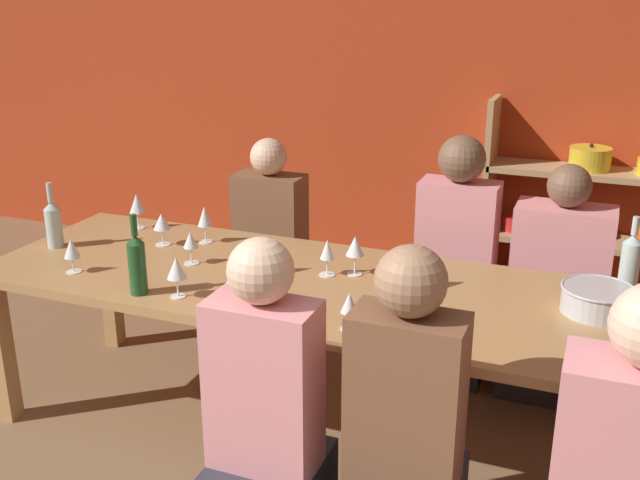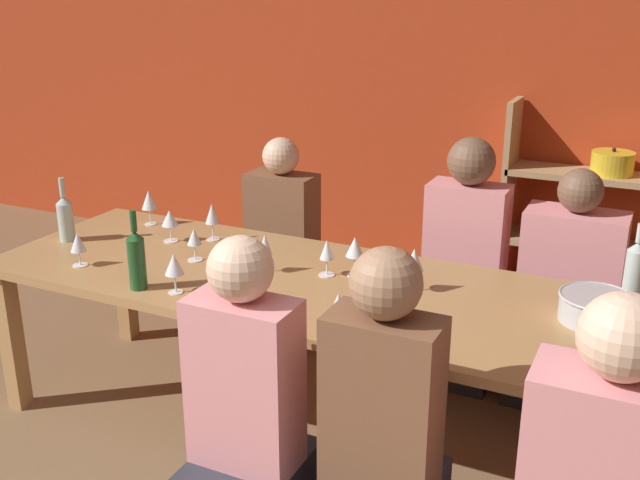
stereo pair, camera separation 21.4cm
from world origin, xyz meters
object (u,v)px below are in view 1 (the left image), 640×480
Objects in this scene: dining_table at (311,297)px; wine_glass_white_b at (176,269)px; wine_glass_white_a at (349,304)px; wine_glass_empty_b at (265,247)px; wine_glass_red_c at (355,247)px; shelf_unit at (584,233)px; person_near_c at (403,471)px; wine_bottle_dark at (53,223)px; wine_glass_white_d at (327,251)px; wine_bottle_green at (630,262)px; wine_glass_red_b at (162,223)px; wine_glass_red_d at (231,284)px; person_far_a at (454,284)px; person_far_b at (271,267)px; wine_glass_white_e at (416,259)px; wine_glass_red_a at (72,250)px; wine_glass_white_c at (137,204)px; wine_glass_red_e at (205,218)px; person_near_a at (266,451)px; mixing_bowl at (598,299)px; wine_glass_empty_a at (190,241)px; wine_bottle_amber at (137,263)px; person_far_c at (556,308)px.

wine_glass_white_b is at bearing -141.61° from dining_table.
wine_glass_empty_b is (-0.51, 0.38, 0.02)m from wine_glass_white_a.
wine_glass_red_c reaches higher than wine_glass_empty_b.
person_near_c is at bearing -98.78° from shelf_unit.
wine_glass_white_d is (1.31, 0.13, -0.01)m from wine_bottle_dark.
wine_bottle_green reaches higher than wine_glass_red_b.
wine_glass_white_b is 0.26m from wine_glass_red_d.
person_far_a reaches higher than person_near_c.
person_far_b is at bearing 130.14° from wine_glass_white_d.
person_far_a is at bearing -178.72° from person_far_b.
wine_glass_white_e is at bearing 38.06° from wine_glass_red_d.
wine_glass_red_a is 0.91× the size of wine_glass_white_b.
wine_glass_white_c is (-1.37, 0.69, 0.03)m from wine_glass_white_a.
wine_glass_red_d reaches higher than dining_table.
wine_glass_red_d is 0.80m from wine_glass_red_e.
wine_glass_red_a is 1.09m from wine_glass_white_d.
wine_glass_white_d is 0.14× the size of person_far_b.
wine_glass_empty_b is at bearing -160.13° from wine_glass_red_c.
wine_glass_empty_b is (-0.36, -0.13, -0.00)m from wine_glass_red_c.
wine_glass_white_e is 0.85m from person_far_a.
shelf_unit reaches higher than wine_glass_red_b.
wine_glass_red_a is 0.82m from wine_glass_red_d.
wine_glass_red_c is 0.95× the size of wine_glass_white_e.
wine_glass_red_e is 1.39m from person_near_a.
wine_glass_red_d is at bearing -121.34° from wine_glass_red_c.
wine_glass_white_a is 0.78× the size of wine_glass_white_e.
mixing_bowl is 1.83× the size of wine_glass_red_a.
wine_glass_empty_b is (0.86, -0.32, -0.01)m from wine_glass_white_c.
wine_glass_white_c is (-0.50, 0.33, 0.02)m from wine_glass_empty_a.
wine_glass_red_b is at bearing 178.83° from wine_glass_red_c.
shelf_unit reaches higher than dining_table.
wine_bottle_amber is at bearing -164.21° from mixing_bowl.
person_far_a is (0.28, 1.62, 0.01)m from person_near_a.
mixing_bowl is at bearing 15.79° from wine_bottle_amber.
wine_glass_white_d is (-0.11, -0.05, -0.01)m from wine_glass_red_c.
dining_table is 2.50× the size of person_far_b.
person_far_a is 1.09× the size of person_far_c.
wine_bottle_green reaches higher than wine_glass_empty_a.
shelf_unit reaches higher than wine_glass_white_a.
wine_glass_red_d is at bearing -6.82° from wine_glass_red_a.
wine_bottle_dark is at bearing -155.86° from wine_glass_red_b.
shelf_unit is at bearing 56.67° from wine_glass_white_b.
wine_glass_red_b is 0.86× the size of wine_glass_white_e.
wine_glass_red_e reaches higher than wine_glass_red_c.
wine_glass_red_d is (0.90, -0.70, -0.02)m from wine_glass_white_c.
wine_glass_red_d is 0.88× the size of wine_glass_red_e.
wine_bottle_dark is 1.06m from wine_glass_empty_b.
wine_glass_white_b is at bearing 178.10° from wine_glass_white_a.
wine_glass_empty_a is at bearing -179.77° from dining_table.
wine_glass_white_c reaches higher than wine_glass_empty_a.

